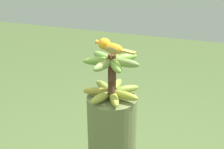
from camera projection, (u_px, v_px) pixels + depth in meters
The scene contains 2 objects.
banana_bunch at pixel (112, 77), 1.66m from camera, with size 0.29×0.29×0.23m.
perched_bird at pixel (110, 47), 1.57m from camera, with size 0.21×0.09×0.08m.
Camera 1 is at (-0.44, 1.43, 1.84)m, focal length 54.51 mm.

